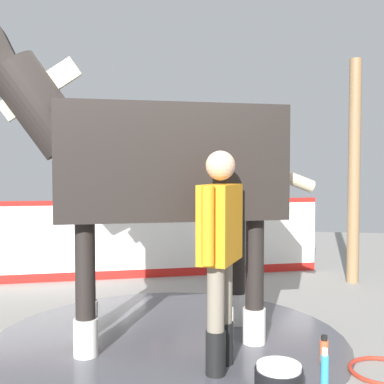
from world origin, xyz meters
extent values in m
cube|color=gray|center=(0.00, 0.00, -0.01)|extent=(16.00, 16.00, 0.02)
cylinder|color=#4C4C54|center=(0.14, -0.14, 0.00)|extent=(3.20, 3.20, 0.00)
cube|color=white|center=(1.04, -2.45, 0.52)|extent=(4.90, 1.94, 1.05)
cube|color=red|center=(1.04, -2.45, 1.08)|extent=(4.91, 1.97, 0.06)
cube|color=red|center=(1.04, -2.45, 0.06)|extent=(4.90, 1.95, 0.12)
cylinder|color=olive|center=(-1.86, -2.66, 1.50)|extent=(0.16, 0.16, 3.01)
cube|color=black|center=(0.14, -0.14, 1.58)|extent=(2.12, 1.58, 0.96)
cylinder|color=black|center=(0.72, 0.37, 0.55)|extent=(0.16, 0.16, 1.11)
cylinder|color=silver|center=(0.72, 0.37, 0.15)|extent=(0.20, 0.20, 0.31)
cylinder|color=black|center=(0.91, -0.12, 0.55)|extent=(0.16, 0.16, 1.11)
cylinder|color=silver|center=(0.91, -0.12, 0.15)|extent=(0.20, 0.20, 0.31)
cylinder|color=black|center=(-0.63, -0.16, 0.55)|extent=(0.16, 0.16, 1.11)
cylinder|color=silver|center=(-0.63, -0.16, 0.15)|extent=(0.20, 0.20, 0.31)
cylinder|color=black|center=(-0.44, -0.65, 0.55)|extent=(0.16, 0.16, 1.11)
cylinder|color=silver|center=(-0.44, -0.65, 0.15)|extent=(0.20, 0.20, 0.31)
cylinder|color=black|center=(1.15, 0.25, 2.06)|extent=(0.91, 0.69, 0.90)
cube|color=#C6B793|center=(1.15, 0.25, 2.20)|extent=(0.66, 0.30, 0.55)
cylinder|color=#C6B793|center=(-0.84, -0.52, 1.48)|extent=(0.70, 0.36, 0.35)
cylinder|color=black|center=(-0.41, 0.33, 0.17)|extent=(0.15, 0.15, 0.33)
cylinder|color=slate|center=(-0.41, 0.33, 0.58)|extent=(0.13, 0.13, 0.50)
cylinder|color=black|center=(-0.37, 0.54, 0.17)|extent=(0.15, 0.15, 0.33)
cylinder|color=slate|center=(-0.37, 0.54, 0.58)|extent=(0.13, 0.13, 0.50)
cube|color=orange|center=(-0.39, 0.44, 1.12)|extent=(0.31, 0.52, 0.59)
cylinder|color=orange|center=(-0.45, 0.15, 1.14)|extent=(0.09, 0.09, 0.56)
cylinder|color=orange|center=(-0.34, 0.72, 1.14)|extent=(0.09, 0.09, 0.56)
sphere|color=tan|center=(-0.39, 0.44, 1.56)|extent=(0.22, 0.22, 0.22)
cylinder|color=white|center=(-0.83, 1.02, 0.29)|extent=(0.28, 0.28, 0.03)
cylinder|color=#3399CC|center=(-1.15, 0.62, 0.11)|extent=(0.06, 0.06, 0.23)
cylinder|color=white|center=(-1.15, 0.62, 0.25)|extent=(0.04, 0.04, 0.05)
cylinder|color=#CC5933|center=(-1.19, 0.17, 0.09)|extent=(0.07, 0.07, 0.18)
cylinder|color=black|center=(-1.19, 0.17, 0.20)|extent=(0.05, 0.05, 0.04)
torus|color=#B72D1E|center=(-1.61, 0.31, 0.02)|extent=(0.52, 0.52, 0.03)
camera|label=1|loc=(-0.78, 3.96, 1.52)|focal=44.10mm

